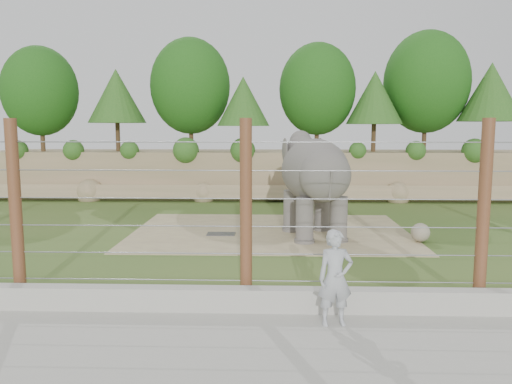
{
  "coord_description": "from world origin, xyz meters",
  "views": [
    {
      "loc": [
        0.56,
        -14.98,
        3.8
      ],
      "look_at": [
        0.0,
        2.0,
        1.6
      ],
      "focal_mm": 35.0,
      "sensor_mm": 36.0,
      "label": 1
    }
  ],
  "objects_px": {
    "stone_ball": "(420,232)",
    "zookeeper": "(335,278)",
    "elephant": "(314,186)",
    "barrier_fence": "(246,213)"
  },
  "relations": [
    {
      "from": "elephant",
      "to": "zookeeper",
      "type": "relative_size",
      "value": 2.37
    },
    {
      "from": "elephant",
      "to": "stone_ball",
      "type": "height_order",
      "value": "elephant"
    },
    {
      "from": "stone_ball",
      "to": "barrier_fence",
      "type": "bearing_deg",
      "value": -132.63
    },
    {
      "from": "stone_ball",
      "to": "zookeeper",
      "type": "distance_m",
      "value": 8.09
    },
    {
      "from": "stone_ball",
      "to": "zookeeper",
      "type": "xyz_separation_m",
      "value": [
        -3.73,
        -7.15,
        0.61
      ]
    },
    {
      "from": "stone_ball",
      "to": "zookeeper",
      "type": "relative_size",
      "value": 0.33
    },
    {
      "from": "barrier_fence",
      "to": "zookeeper",
      "type": "relative_size",
      "value": 10.86
    },
    {
      "from": "elephant",
      "to": "stone_ball",
      "type": "bearing_deg",
      "value": -23.85
    },
    {
      "from": "barrier_fence",
      "to": "zookeeper",
      "type": "distance_m",
      "value": 2.38
    },
    {
      "from": "elephant",
      "to": "zookeeper",
      "type": "xyz_separation_m",
      "value": [
        -0.24,
        -7.95,
        -0.85
      ]
    }
  ]
}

